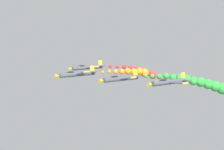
# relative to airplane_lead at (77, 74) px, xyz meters

# --- Properties ---
(airplane_lead) EXTENTS (9.30, 10.35, 3.27)m
(airplane_lead) POSITION_rel_airplane_lead_xyz_m (0.00, 0.00, 0.00)
(airplane_lead) COLOR #474C56
(smoke_trail_lead) EXTENTS (2.70, 15.46, 3.17)m
(smoke_trail_lead) POSITION_rel_airplane_lead_xyz_m (0.59, -17.62, -0.97)
(smoke_trail_lead) COLOR orange
(airplane_left_inner) EXTENTS (9.40, 10.35, 3.08)m
(airplane_left_inner) POSITION_rel_airplane_lead_xyz_m (-8.32, -7.44, -0.46)
(airplane_left_inner) COLOR #474C56
(smoke_trail_left_inner) EXTENTS (7.85, 25.82, 7.49)m
(smoke_trail_left_inner) POSITION_rel_airplane_lead_xyz_m (-12.03, -32.38, -3.90)
(smoke_trail_left_inner) COLOR green
(airplane_right_inner) EXTENTS (9.45, 10.35, 2.95)m
(airplane_right_inner) POSITION_rel_airplane_lead_xyz_m (8.86, -6.87, 0.00)
(airplane_right_inner) COLOR #474C56
(smoke_trail_right_inner) EXTENTS (3.32, 18.31, 6.05)m
(smoke_trail_right_inner) POSITION_rel_airplane_lead_xyz_m (9.79, -26.65, -2.92)
(smoke_trail_right_inner) COLOR red
(airplane_left_outer) EXTENTS (9.53, 10.35, 2.65)m
(airplane_left_outer) POSITION_rel_airplane_lead_xyz_m (-16.80, -14.66, -0.51)
(airplane_left_outer) COLOR #474C56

